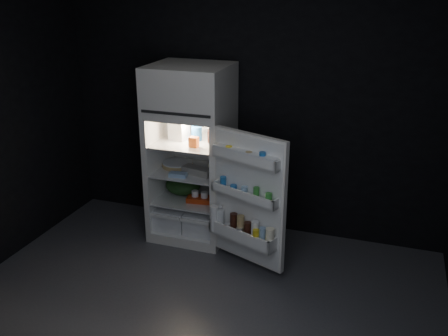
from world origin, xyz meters
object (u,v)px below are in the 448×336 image
at_px(refrigerator, 192,147).
at_px(fridge_door, 247,202).
at_px(yogurt_tray, 201,199).
at_px(egg_carton, 198,171).
at_px(milk_jug, 179,128).

bearing_deg(refrigerator, fridge_door, -35.10).
distance_m(fridge_door, yogurt_tray, 0.75).
distance_m(fridge_door, egg_carton, 0.73).
xyz_separation_m(refrigerator, egg_carton, (0.11, -0.14, -0.19)).
xyz_separation_m(fridge_door, yogurt_tray, (-0.60, 0.39, -0.23)).
bearing_deg(refrigerator, yogurt_tray, -42.88).
xyz_separation_m(milk_jug, yogurt_tray, (0.26, -0.12, -0.69)).
xyz_separation_m(refrigerator, fridge_door, (0.73, -0.51, -0.28)).
height_order(refrigerator, yogurt_tray, refrigerator).
relative_size(refrigerator, yogurt_tray, 6.57).
bearing_deg(milk_jug, refrigerator, 11.63).
xyz_separation_m(milk_jug, egg_carton, (0.24, -0.13, -0.38)).
bearing_deg(fridge_door, yogurt_tray, 146.86).
distance_m(refrigerator, milk_jug, 0.23).
height_order(refrigerator, egg_carton, refrigerator).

